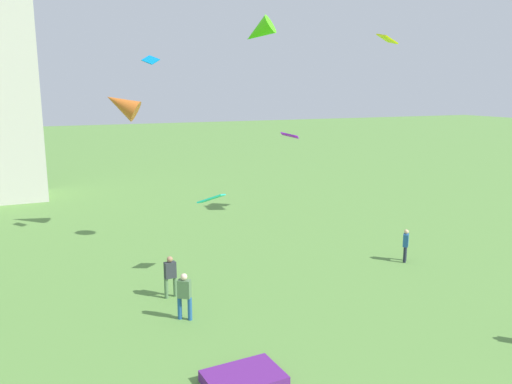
{
  "coord_description": "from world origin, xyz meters",
  "views": [
    {
      "loc": [
        -7.2,
        -3.77,
        8.3
      ],
      "look_at": [
        1.41,
        15.64,
        4.02
      ],
      "focal_mm": 36.17,
      "sensor_mm": 36.0,
      "label": 1
    }
  ],
  "objects_px": {
    "kite_flying_5": "(211,199)",
    "kite_bundle_0": "(244,379)",
    "person_1": "(406,243)",
    "kite_flying_3": "(387,39)",
    "kite_flying_4": "(151,60)",
    "kite_flying_0": "(290,135)",
    "kite_flying_2": "(122,104)",
    "kite_flying_7": "(259,32)",
    "person_2": "(170,274)",
    "person_0": "(184,294)"
  },
  "relations": [
    {
      "from": "kite_flying_0",
      "to": "kite_flying_2",
      "type": "relative_size",
      "value": 0.55
    },
    {
      "from": "person_2",
      "to": "kite_flying_5",
      "type": "distance_m",
      "value": 3.84
    },
    {
      "from": "kite_flying_5",
      "to": "kite_bundle_0",
      "type": "distance_m",
      "value": 9.44
    },
    {
      "from": "person_1",
      "to": "person_2",
      "type": "distance_m",
      "value": 11.57
    },
    {
      "from": "person_2",
      "to": "person_1",
      "type": "bearing_deg",
      "value": 172.24
    },
    {
      "from": "kite_bundle_0",
      "to": "person_0",
      "type": "bearing_deg",
      "value": 94.14
    },
    {
      "from": "kite_flying_7",
      "to": "kite_flying_3",
      "type": "bearing_deg",
      "value": 148.38
    },
    {
      "from": "kite_flying_2",
      "to": "kite_flying_5",
      "type": "height_order",
      "value": "kite_flying_2"
    },
    {
      "from": "person_0",
      "to": "person_1",
      "type": "xyz_separation_m",
      "value": [
        11.62,
        1.88,
        -0.09
      ]
    },
    {
      "from": "person_2",
      "to": "kite_flying_7",
      "type": "height_order",
      "value": "kite_flying_7"
    },
    {
      "from": "kite_flying_7",
      "to": "kite_flying_5",
      "type": "bearing_deg",
      "value": -16.18
    },
    {
      "from": "kite_flying_5",
      "to": "person_0",
      "type": "bearing_deg",
      "value": 90.9
    },
    {
      "from": "person_1",
      "to": "kite_flying_5",
      "type": "relative_size",
      "value": 1.18
    },
    {
      "from": "kite_flying_7",
      "to": "kite_bundle_0",
      "type": "relative_size",
      "value": 0.84
    },
    {
      "from": "person_2",
      "to": "kite_flying_0",
      "type": "height_order",
      "value": "kite_flying_0"
    },
    {
      "from": "kite_flying_4",
      "to": "kite_flying_7",
      "type": "distance_m",
      "value": 6.07
    },
    {
      "from": "kite_flying_0",
      "to": "kite_flying_3",
      "type": "relative_size",
      "value": 0.96
    },
    {
      "from": "person_2",
      "to": "kite_flying_0",
      "type": "xyz_separation_m",
      "value": [
        11.25,
        11.3,
        4.22
      ]
    },
    {
      "from": "kite_flying_0",
      "to": "kite_flying_7",
      "type": "bearing_deg",
      "value": -89.19
    },
    {
      "from": "kite_flying_4",
      "to": "kite_flying_2",
      "type": "bearing_deg",
      "value": -6.29
    },
    {
      "from": "kite_flying_3",
      "to": "kite_flying_4",
      "type": "xyz_separation_m",
      "value": [
        -13.59,
        1.59,
        -1.41
      ]
    },
    {
      "from": "person_2",
      "to": "kite_flying_4",
      "type": "xyz_separation_m",
      "value": [
        1.29,
        7.76,
        8.74
      ]
    },
    {
      "from": "kite_flying_4",
      "to": "kite_bundle_0",
      "type": "xyz_separation_m",
      "value": [
        -1.0,
        -14.72,
        -9.56
      ]
    },
    {
      "from": "kite_flying_2",
      "to": "person_2",
      "type": "bearing_deg",
      "value": 21.71
    },
    {
      "from": "person_0",
      "to": "kite_flying_4",
      "type": "height_order",
      "value": "kite_flying_4"
    },
    {
      "from": "kite_flying_4",
      "to": "kite_flying_5",
      "type": "height_order",
      "value": "kite_flying_4"
    },
    {
      "from": "kite_flying_3",
      "to": "kite_flying_7",
      "type": "height_order",
      "value": "kite_flying_7"
    },
    {
      "from": "person_1",
      "to": "kite_flying_3",
      "type": "distance_m",
      "value": 12.55
    },
    {
      "from": "kite_flying_4",
      "to": "kite_flying_5",
      "type": "relative_size",
      "value": 0.65
    },
    {
      "from": "person_1",
      "to": "kite_flying_3",
      "type": "bearing_deg",
      "value": -163.16
    },
    {
      "from": "kite_flying_3",
      "to": "kite_flying_7",
      "type": "distance_m",
      "value": 9.81
    },
    {
      "from": "person_0",
      "to": "kite_flying_4",
      "type": "distance_m",
      "value": 13.31
    },
    {
      "from": "kite_flying_7",
      "to": "kite_flying_2",
      "type": "bearing_deg",
      "value": -100.4
    },
    {
      "from": "person_1",
      "to": "kite_flying_5",
      "type": "bearing_deg",
      "value": -57.87
    },
    {
      "from": "kite_flying_3",
      "to": "kite_bundle_0",
      "type": "xyz_separation_m",
      "value": [
        -14.59,
        -13.13,
        -10.96
      ]
    },
    {
      "from": "person_0",
      "to": "kite_flying_5",
      "type": "height_order",
      "value": "kite_flying_5"
    },
    {
      "from": "person_0",
      "to": "kite_bundle_0",
      "type": "height_order",
      "value": "person_0"
    },
    {
      "from": "kite_flying_0",
      "to": "kite_flying_2",
      "type": "bearing_deg",
      "value": -138.37
    },
    {
      "from": "person_1",
      "to": "kite_flying_3",
      "type": "height_order",
      "value": "kite_flying_3"
    },
    {
      "from": "kite_flying_7",
      "to": "kite_flying_4",
      "type": "bearing_deg",
      "value": -93.17
    },
    {
      "from": "kite_flying_5",
      "to": "kite_flying_7",
      "type": "xyz_separation_m",
      "value": [
        3.11,
        1.89,
        7.31
      ]
    },
    {
      "from": "kite_flying_0",
      "to": "kite_flying_5",
      "type": "bearing_deg",
      "value": -95.16
    },
    {
      "from": "kite_flying_4",
      "to": "kite_bundle_0",
      "type": "height_order",
      "value": "kite_flying_4"
    },
    {
      "from": "kite_flying_5",
      "to": "kite_flying_7",
      "type": "bearing_deg",
      "value": -115.64
    },
    {
      "from": "person_0",
      "to": "person_1",
      "type": "relative_size",
      "value": 1.09
    },
    {
      "from": "person_2",
      "to": "kite_flying_0",
      "type": "bearing_deg",
      "value": -141.02
    },
    {
      "from": "kite_flying_2",
      "to": "kite_flying_3",
      "type": "xyz_separation_m",
      "value": [
        14.71,
        -4.32,
        3.71
      ]
    },
    {
      "from": "person_0",
      "to": "person_1",
      "type": "bearing_deg",
      "value": 45.08
    },
    {
      "from": "person_2",
      "to": "kite_flying_2",
      "type": "xyz_separation_m",
      "value": [
        0.17,
        10.48,
        6.44
      ]
    },
    {
      "from": "kite_flying_4",
      "to": "kite_bundle_0",
      "type": "distance_m",
      "value": 17.58
    }
  ]
}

